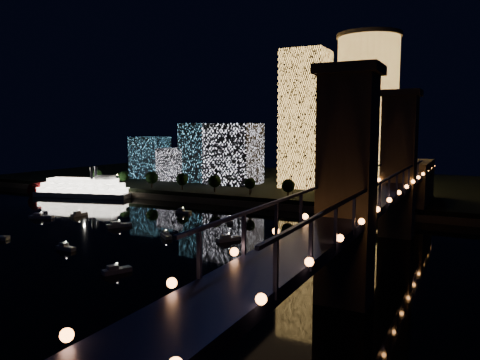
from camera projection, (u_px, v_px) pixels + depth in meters
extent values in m
plane|color=black|center=(157.00, 246.00, 147.78)|extent=(520.00, 520.00, 0.00)
cube|color=black|center=(315.00, 185.00, 289.03)|extent=(420.00, 160.00, 5.00)
cube|color=#6B5E4C|center=(263.00, 205.00, 220.15)|extent=(420.00, 6.00, 3.00)
cylinder|color=#FFB651|center=(367.00, 114.00, 250.57)|extent=(32.00, 32.00, 79.93)
cylinder|color=#6B5E4C|center=(369.00, 36.00, 246.13)|extent=(34.00, 34.00, 2.00)
cube|color=#FFB651|center=(305.00, 120.00, 256.37)|extent=(23.39, 23.39, 74.42)
cube|color=silver|center=(234.00, 154.00, 273.82)|extent=(28.71, 24.29, 35.33)
cube|color=#53B3E2|center=(200.00, 152.00, 288.79)|extent=(17.80, 23.14, 35.60)
cube|color=silver|center=(177.00, 164.00, 294.45)|extent=(19.94, 18.13, 19.94)
cube|color=#53B3E2|center=(150.00, 157.00, 308.58)|extent=(19.31, 21.24, 27.03)
cube|color=navy|center=(366.00, 206.00, 116.34)|extent=(10.00, 260.00, 2.00)
cube|color=#6B5E4C|center=(398.00, 167.00, 159.91)|extent=(11.00, 9.00, 48.00)
cube|color=#6B5E4C|center=(346.00, 191.00, 98.00)|extent=(11.00, 9.00, 48.00)
cube|color=#6B5E4C|center=(401.00, 93.00, 157.21)|extent=(13.00, 11.00, 2.00)
cube|color=#6B5E4C|center=(349.00, 70.00, 95.29)|extent=(13.00, 11.00, 2.00)
cube|color=navy|center=(347.00, 177.00, 117.85)|extent=(0.50, 150.00, 0.50)
cube|color=navy|center=(388.00, 179.00, 113.31)|extent=(0.50, 150.00, 0.50)
cube|color=#6B5E4C|center=(415.00, 187.00, 205.49)|extent=(12.00, 40.00, 23.00)
cube|color=navy|center=(237.00, 240.00, 65.16)|extent=(0.50, 0.50, 7.00)
cube|color=navy|center=(297.00, 213.00, 86.38)|extent=(0.50, 0.50, 7.00)
cube|color=navy|center=(333.00, 196.00, 107.61)|extent=(0.50, 0.50, 7.00)
cube|color=navy|center=(358.00, 185.00, 128.84)|extent=(0.50, 0.50, 7.00)
cube|color=navy|center=(375.00, 177.00, 150.07)|extent=(0.50, 0.50, 7.00)
cube|color=navy|center=(388.00, 171.00, 171.30)|extent=(0.50, 0.50, 7.00)
sphere|color=orange|center=(67.00, 335.00, 39.03)|extent=(1.20, 1.20, 1.20)
sphere|color=orange|center=(276.00, 231.00, 78.83)|extent=(1.20, 1.20, 1.20)
sphere|color=orange|center=(345.00, 197.00, 118.64)|extent=(1.20, 1.20, 1.20)
sphere|color=orange|center=(379.00, 180.00, 158.44)|extent=(1.20, 1.20, 1.20)
sphere|color=orange|center=(399.00, 170.00, 198.25)|extent=(1.20, 1.20, 1.20)
cube|color=silver|center=(83.00, 194.00, 256.11)|extent=(55.54, 25.75, 2.71)
cube|color=white|center=(83.00, 190.00, 255.83)|extent=(50.88, 23.51, 2.48)
cube|color=white|center=(83.00, 185.00, 255.56)|extent=(46.23, 21.27, 2.48)
cube|color=white|center=(83.00, 181.00, 255.29)|extent=(39.40, 18.46, 2.48)
cube|color=silver|center=(105.00, 177.00, 252.16)|extent=(10.45, 8.84, 2.03)
cylinder|color=black|center=(92.00, 173.00, 251.15)|extent=(1.58, 1.58, 6.77)
cylinder|color=black|center=(96.00, 172.00, 255.53)|extent=(1.58, 1.58, 6.77)
cylinder|color=maroon|center=(39.00, 189.00, 261.70)|extent=(10.22, 11.83, 7.90)
cube|color=silver|center=(230.00, 221.00, 186.64)|extent=(5.91, 8.15, 1.20)
cube|color=silver|center=(230.00, 217.00, 187.70)|extent=(3.10, 3.40, 1.00)
sphere|color=white|center=(230.00, 216.00, 186.42)|extent=(0.36, 0.36, 0.36)
cube|color=silver|center=(336.00, 239.00, 155.01)|extent=(9.71, 4.31, 1.20)
cube|color=silver|center=(332.00, 236.00, 155.35)|extent=(3.60, 2.88, 1.00)
sphere|color=white|center=(337.00, 233.00, 154.80)|extent=(0.36, 0.36, 0.36)
cube|color=silver|center=(283.00, 264.00, 126.05)|extent=(7.78, 4.40, 1.20)
cube|color=silver|center=(280.00, 260.00, 126.70)|extent=(3.04, 2.59, 1.00)
sphere|color=white|center=(283.00, 257.00, 125.84)|extent=(0.36, 0.36, 0.36)
cube|color=silver|center=(66.00, 248.00, 143.33)|extent=(6.84, 2.58, 1.20)
cube|color=silver|center=(64.00, 244.00, 143.72)|extent=(2.46, 1.89, 1.00)
sphere|color=white|center=(66.00, 242.00, 143.11)|extent=(0.36, 0.36, 0.36)
cube|color=silver|center=(229.00, 239.00, 155.26)|extent=(6.56, 8.40, 1.20)
cube|color=silver|center=(225.00, 236.00, 154.51)|extent=(3.33, 3.58, 1.00)
sphere|color=white|center=(229.00, 233.00, 155.05)|extent=(0.36, 0.36, 0.36)
cube|color=silver|center=(79.00, 214.00, 199.99)|extent=(2.98, 7.61, 1.20)
cube|color=silver|center=(77.00, 212.00, 198.93)|extent=(2.14, 2.75, 1.00)
sphere|color=white|center=(79.00, 210.00, 199.77)|extent=(0.36, 0.36, 0.36)
cube|color=silver|center=(119.00, 225.00, 177.34)|extent=(7.15, 9.28, 1.20)
cube|color=silver|center=(116.00, 223.00, 176.50)|extent=(3.65, 3.94, 1.00)
sphere|color=white|center=(119.00, 220.00, 177.12)|extent=(0.36, 0.36, 0.36)
cube|color=silver|center=(117.00, 271.00, 120.59)|extent=(5.49, 7.76, 1.20)
cube|color=silver|center=(113.00, 267.00, 119.81)|extent=(2.91, 3.21, 1.00)
sphere|color=white|center=(117.00, 263.00, 120.37)|extent=(0.36, 0.36, 0.36)
cube|color=silver|center=(183.00, 212.00, 206.07)|extent=(7.09, 2.59, 1.20)
cube|color=silver|center=(181.00, 209.00, 206.37)|extent=(2.54, 1.94, 1.00)
sphere|color=white|center=(183.00, 207.00, 205.85)|extent=(0.36, 0.36, 0.36)
cube|color=silver|center=(166.00, 236.00, 160.00)|extent=(7.02, 6.22, 1.20)
cube|color=silver|center=(165.00, 232.00, 160.85)|extent=(3.11, 3.01, 1.00)
sphere|color=white|center=(166.00, 230.00, 159.78)|extent=(0.36, 0.36, 0.36)
cube|color=silver|center=(42.00, 217.00, 194.68)|extent=(9.97, 6.78, 1.20)
cube|color=silver|center=(38.00, 214.00, 194.62)|extent=(4.08, 3.66, 1.00)
sphere|color=white|center=(41.00, 212.00, 194.46)|extent=(0.36, 0.36, 0.36)
cube|color=silver|center=(283.00, 256.00, 134.54)|extent=(4.88, 9.57, 1.20)
cube|color=silver|center=(282.00, 253.00, 133.10)|extent=(3.03, 3.65, 1.00)
sphere|color=white|center=(283.00, 249.00, 134.33)|extent=(0.36, 0.36, 0.36)
cylinder|color=black|center=(97.00, 180.00, 274.77)|extent=(0.70, 0.70, 4.00)
sphere|color=black|center=(97.00, 174.00, 274.39)|extent=(6.06, 6.06, 6.06)
cylinder|color=black|center=(124.00, 182.00, 265.70)|extent=(0.70, 0.70, 4.00)
sphere|color=black|center=(123.00, 176.00, 265.32)|extent=(5.97, 5.97, 5.97)
cylinder|color=black|center=(152.00, 184.00, 256.62)|extent=(0.70, 0.70, 4.00)
sphere|color=black|center=(152.00, 178.00, 256.24)|extent=(6.84, 6.84, 6.84)
cylinder|color=black|center=(182.00, 186.00, 247.55)|extent=(0.70, 0.70, 4.00)
sphere|color=black|center=(182.00, 179.00, 247.17)|extent=(6.49, 6.49, 6.49)
cylinder|color=black|center=(215.00, 188.00, 238.47)|extent=(0.70, 0.70, 4.00)
sphere|color=black|center=(215.00, 181.00, 238.09)|extent=(6.32, 6.32, 6.32)
cylinder|color=black|center=(250.00, 190.00, 229.40)|extent=(0.70, 0.70, 4.00)
sphere|color=black|center=(250.00, 183.00, 229.02)|extent=(5.50, 5.50, 5.50)
cylinder|color=black|center=(288.00, 193.00, 220.32)|extent=(0.70, 0.70, 4.00)
sphere|color=black|center=(288.00, 186.00, 219.94)|extent=(6.32, 6.32, 6.32)
cylinder|color=black|center=(329.00, 196.00, 211.25)|extent=(0.70, 0.70, 4.00)
sphere|color=black|center=(330.00, 188.00, 210.87)|extent=(5.23, 5.23, 5.23)
cylinder|color=black|center=(375.00, 199.00, 202.17)|extent=(0.70, 0.70, 4.00)
sphere|color=black|center=(375.00, 191.00, 201.79)|extent=(5.83, 5.83, 5.83)
cylinder|color=black|center=(117.00, 179.00, 275.49)|extent=(0.24, 0.24, 5.00)
sphere|color=#FFCC7F|center=(117.00, 175.00, 275.19)|extent=(0.70, 0.70, 0.70)
cylinder|color=black|center=(147.00, 181.00, 265.51)|extent=(0.24, 0.24, 5.00)
sphere|color=#FFCC7F|center=(147.00, 176.00, 265.20)|extent=(0.70, 0.70, 0.70)
cylinder|color=black|center=(179.00, 183.00, 255.52)|extent=(0.24, 0.24, 5.00)
sphere|color=#FFCC7F|center=(179.00, 178.00, 255.22)|extent=(0.70, 0.70, 0.70)
cylinder|color=black|center=(214.00, 185.00, 245.54)|extent=(0.24, 0.24, 5.00)
sphere|color=#FFCC7F|center=(214.00, 180.00, 245.24)|extent=(0.70, 0.70, 0.70)
cylinder|color=black|center=(252.00, 188.00, 235.56)|extent=(0.24, 0.24, 5.00)
sphere|color=#FFCC7F|center=(252.00, 182.00, 235.26)|extent=(0.70, 0.70, 0.70)
cylinder|color=black|center=(293.00, 190.00, 225.58)|extent=(0.24, 0.24, 5.00)
sphere|color=#FFCC7F|center=(293.00, 185.00, 225.27)|extent=(0.70, 0.70, 0.70)
cylinder|color=black|center=(337.00, 193.00, 215.59)|extent=(0.24, 0.24, 5.00)
sphere|color=#FFCC7F|center=(338.00, 187.00, 215.29)|extent=(0.70, 0.70, 0.70)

